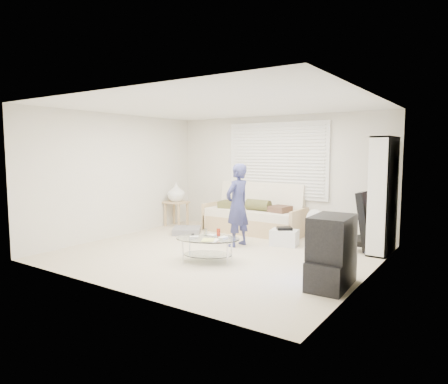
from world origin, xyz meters
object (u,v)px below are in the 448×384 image
Objects in this scene: tv_unit at (331,252)px; coffee_table at (208,242)px; futon_sofa at (255,216)px; bookshelf at (383,195)px.

coffee_table is at bearing 178.46° from tv_unit.
bookshelf is (2.67, -0.28, 0.65)m from futon_sofa.
bookshelf is 1.67× the size of coffee_table.
tv_unit is (-0.13, -2.18, -0.55)m from bookshelf.
futon_sofa reaches higher than coffee_table.
coffee_table is (-2.02, 0.05, -0.14)m from tv_unit.
futon_sofa is 2.76m from bookshelf.
bookshelf is at bearing 86.72° from tv_unit.
bookshelf is 3.10m from coffee_table.
tv_unit is at bearing -93.28° from bookshelf.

